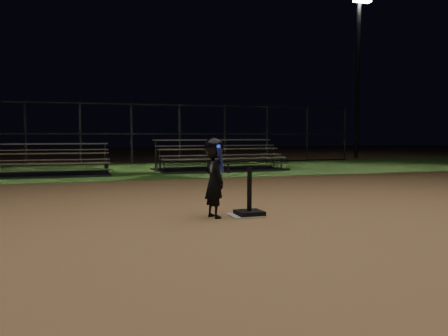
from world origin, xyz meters
TOP-DOWN VIEW (x-y plane):
  - ground at (0.00, 0.00)m, footprint 80.00×80.00m
  - grass_strip at (0.00, 10.00)m, footprint 60.00×8.00m
  - home_plate at (0.00, 0.00)m, footprint 0.45×0.45m
  - batting_tee at (0.06, -0.02)m, footprint 0.38×0.38m
  - child_batter at (-0.47, 0.03)m, footprint 0.44×0.64m
  - bleacher_left at (-3.23, 8.32)m, footprint 3.91×1.95m
  - bleacher_right at (2.41, 8.76)m, footprint 4.38×2.28m
  - backstop_fence at (0.00, 13.00)m, footprint 20.08×0.08m
  - light_pole_right at (12.00, 14.94)m, footprint 0.90×0.53m

SIDE VIEW (x-z plane):
  - ground at x=0.00m, z-range 0.00..0.00m
  - grass_strip at x=0.00m, z-range 0.00..0.01m
  - home_plate at x=0.00m, z-range 0.00..0.02m
  - batting_tee at x=0.06m, z-range -0.20..0.50m
  - bleacher_left at x=-3.23m, z-range -0.28..0.67m
  - bleacher_right at x=2.41m, z-range -0.31..0.74m
  - child_batter at x=-0.47m, z-range 0.04..1.20m
  - backstop_fence at x=0.00m, z-range 0.00..2.50m
  - light_pole_right at x=12.00m, z-range 0.80..9.10m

